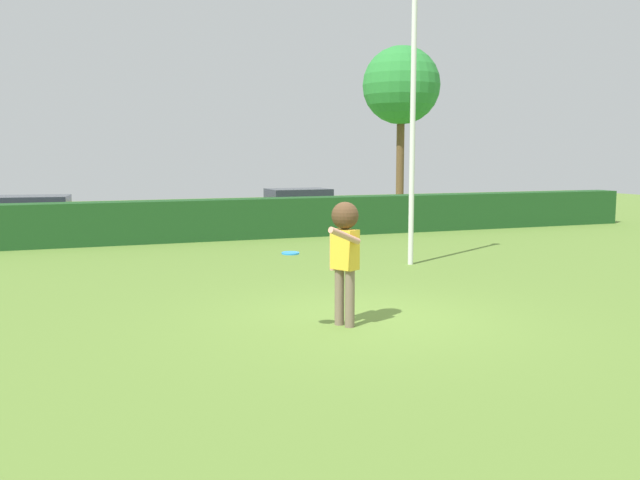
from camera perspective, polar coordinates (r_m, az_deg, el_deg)
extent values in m
plane|color=olive|center=(10.55, 3.94, -6.57)|extent=(60.00, 60.00, 0.00)
cylinder|color=#7C6655|center=(9.99, 2.49, -4.86)|extent=(0.14, 0.14, 0.84)
cylinder|color=#7C6655|center=(10.12, 1.62, -4.71)|extent=(0.14, 0.14, 0.84)
cube|color=yellow|center=(9.94, 2.07, -0.77)|extent=(0.37, 0.44, 0.58)
cylinder|color=tan|center=(9.54, 2.05, 0.35)|extent=(0.59, 0.35, 0.30)
cylinder|color=tan|center=(10.09, 1.05, -0.76)|extent=(0.09, 0.09, 0.62)
sphere|color=tan|center=(9.88, 2.08, 1.87)|extent=(0.22, 0.22, 0.22)
sphere|color=#4D3420|center=(9.88, 2.08, 2.04)|extent=(0.39, 0.39, 0.39)
cylinder|color=#268CE5|center=(9.55, -2.46, -1.09)|extent=(0.25, 0.25, 0.03)
cylinder|color=silver|center=(15.69, 7.67, 9.19)|extent=(0.12, 0.12, 6.17)
cube|color=#1D4A1F|center=(20.48, -8.69, 1.68)|extent=(29.37, 0.90, 1.19)
cube|color=#263FA5|center=(22.74, -22.77, 1.69)|extent=(4.38, 2.23, 0.55)
cube|color=#2D333D|center=(22.71, -22.82, 2.88)|extent=(2.38, 1.84, 0.40)
cylinder|color=black|center=(23.42, -18.86, 1.32)|extent=(0.61, 0.18, 0.60)
cylinder|color=black|center=(21.74, -19.26, 0.89)|extent=(0.61, 0.18, 0.60)
cube|color=black|center=(25.43, -1.81, 2.74)|extent=(4.21, 1.72, 0.55)
cube|color=#2D333D|center=(25.39, -1.81, 3.81)|extent=(2.21, 1.57, 0.40)
cylinder|color=black|center=(26.75, 0.58, 2.37)|extent=(0.60, 0.10, 0.60)
cylinder|color=black|center=(25.18, 1.99, 2.07)|extent=(0.60, 0.10, 0.60)
cylinder|color=black|center=(25.83, -5.51, 2.17)|extent=(0.60, 0.10, 0.60)
cylinder|color=black|center=(24.20, -4.44, 1.85)|extent=(0.60, 0.10, 0.60)
cylinder|color=brown|center=(30.81, 6.65, 6.56)|extent=(0.34, 0.34, 4.49)
sphere|color=#2E8838|center=(30.95, 6.74, 12.61)|extent=(3.39, 3.39, 3.39)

